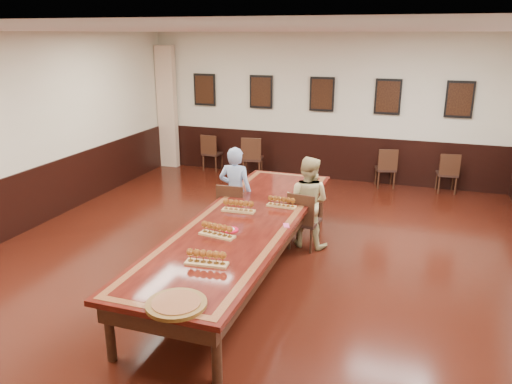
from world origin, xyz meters
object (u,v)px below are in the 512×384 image
at_px(chair_man, 234,210).
at_px(spare_chair_d, 447,172).
at_px(person_woman, 307,202).
at_px(conference_table, 244,230).
at_px(spare_chair_c, 386,167).
at_px(person_man, 235,192).
at_px(chair_woman, 305,220).
at_px(carved_platter, 176,304).
at_px(spare_chair_a, 213,152).
at_px(spare_chair_b, 252,157).

height_order(chair_man, spare_chair_d, chair_man).
relative_size(person_woman, conference_table, 0.28).
distance_m(person_woman, conference_table, 1.30).
bearing_deg(person_woman, spare_chair_c, -97.00).
xyz_separation_m(person_man, person_woman, (1.19, -0.03, -0.03)).
xyz_separation_m(chair_woman, spare_chair_d, (2.13, 3.70, -0.03)).
bearing_deg(chair_man, person_man, -90.00).
distance_m(spare_chair_c, carved_platter, 7.16).
bearing_deg(spare_chair_a, chair_woman, 133.98).
relative_size(spare_chair_c, person_woman, 0.61).
height_order(chair_woman, spare_chair_d, chair_woman).
bearing_deg(conference_table, carved_platter, -85.61).
height_order(person_woman, conference_table, person_woman).
bearing_deg(spare_chair_d, spare_chair_c, -7.39).
bearing_deg(spare_chair_b, person_woman, 111.20).
xyz_separation_m(spare_chair_d, person_man, (-3.31, -3.57, 0.31)).
distance_m(chair_man, spare_chair_c, 4.20).
height_order(spare_chair_b, spare_chair_d, spare_chair_b).
relative_size(spare_chair_b, carved_platter, 1.46).
distance_m(spare_chair_b, person_woman, 3.96).
bearing_deg(spare_chair_b, person_man, 94.37).
bearing_deg(spare_chair_c, chair_woman, 61.51).
distance_m(spare_chair_d, conference_table, 5.48).
bearing_deg(spare_chair_d, chair_woman, 51.88).
distance_m(person_man, conference_table, 1.32).
distance_m(chair_woman, conference_table, 1.22).
relative_size(spare_chair_c, conference_table, 0.17).
xyz_separation_m(chair_woman, spare_chair_b, (-2.06, 3.47, 0.02)).
height_order(spare_chair_b, person_man, person_man).
bearing_deg(chair_woman, conference_table, 67.03).
relative_size(conference_table, carved_platter, 7.64).
bearing_deg(carved_platter, chair_woman, 82.82).
bearing_deg(person_man, chair_woman, 170.74).
xyz_separation_m(chair_man, carved_platter, (0.75, -3.38, 0.31)).
height_order(spare_chair_a, carved_platter, spare_chair_a).
distance_m(spare_chair_c, spare_chair_d, 1.24).
bearing_deg(person_woman, spare_chair_a, -42.22).
relative_size(spare_chair_a, person_man, 0.59).
relative_size(spare_chair_d, person_woman, 0.60).
relative_size(spare_chair_b, spare_chair_d, 1.12).
bearing_deg(spare_chair_a, spare_chair_c, -177.44).
bearing_deg(chair_man, carved_platter, 99.33).
relative_size(chair_woman, spare_chair_d, 1.07).
relative_size(spare_chair_c, spare_chair_d, 1.01).
xyz_separation_m(spare_chair_c, conference_table, (-1.49, -4.73, 0.18)).
xyz_separation_m(chair_man, person_man, (-0.01, 0.10, 0.28)).
relative_size(spare_chair_a, spare_chair_d, 1.03).
distance_m(spare_chair_c, person_man, 4.13).
xyz_separation_m(spare_chair_a, spare_chair_c, (4.07, -0.09, -0.01)).
bearing_deg(chair_woman, chair_man, 5.46).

